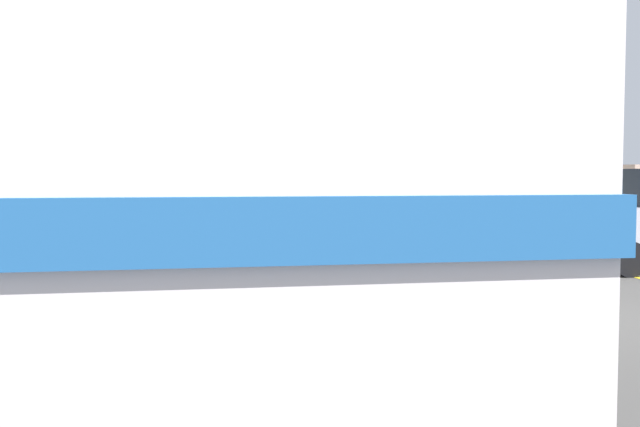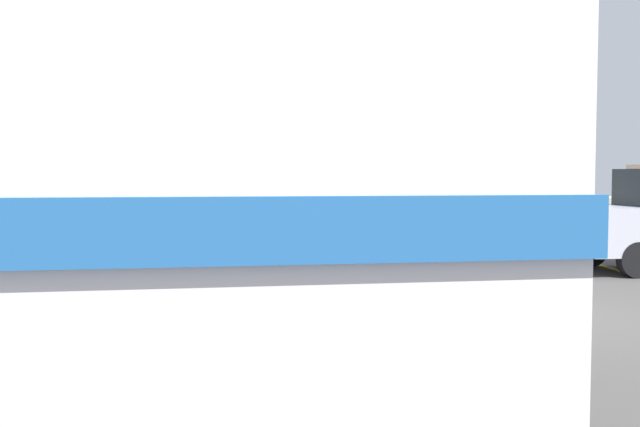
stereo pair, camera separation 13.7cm
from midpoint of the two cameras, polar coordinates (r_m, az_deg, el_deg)
name	(u,v)px [view 1 (the left image)]	position (r m, az deg, el deg)	size (l,w,h in m)	color
ground	(516,313)	(9.46, 15.07, -7.75)	(32.00, 26.00, 0.02)	#454341
breakwater	(384,208)	(20.82, 4.94, 0.41)	(31.36, 2.17, 2.48)	#B0AE92
vintage_coach	(209,144)	(6.28, -9.49, 5.53)	(3.45, 8.81, 3.70)	black
lamp_post	(451,79)	(15.84, 10.22, 10.59)	(1.11, 0.72, 6.85)	#5B5B60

